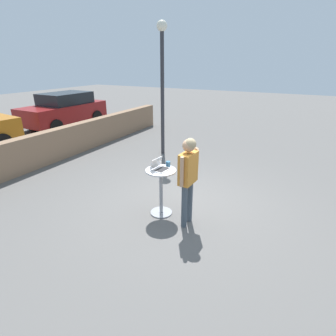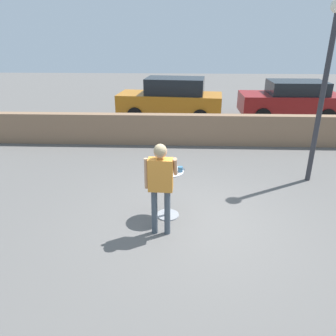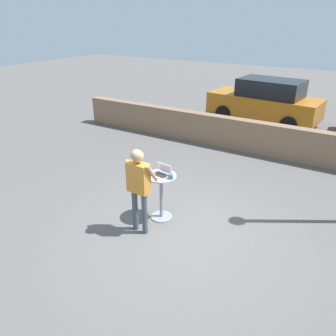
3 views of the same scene
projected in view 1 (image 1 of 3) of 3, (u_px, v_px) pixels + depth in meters
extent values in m
plane|color=#5B5956|center=(184.00, 205.00, 5.88)|extent=(50.00, 50.00, 0.00)
cube|color=#84664C|center=(35.00, 151.00, 7.83)|extent=(13.11, 0.35, 1.00)
cylinder|color=gray|center=(161.00, 212.00, 5.57)|extent=(0.46, 0.46, 0.03)
cylinder|color=gray|center=(161.00, 192.00, 5.38)|extent=(0.07, 0.07, 0.94)
cylinder|color=#B7B7BC|center=(161.00, 170.00, 5.20)|extent=(0.62, 0.62, 0.02)
cube|color=silver|center=(162.00, 170.00, 5.18)|extent=(0.36, 0.27, 0.02)
cube|color=black|center=(162.00, 169.00, 5.18)|extent=(0.32, 0.22, 0.00)
cube|color=silver|center=(156.00, 163.00, 5.22)|extent=(0.34, 0.11, 0.21)
cube|color=white|center=(156.00, 163.00, 5.21)|extent=(0.31, 0.09, 0.19)
cylinder|color=#336084|center=(168.00, 164.00, 5.36)|extent=(0.09, 0.09, 0.10)
torus|color=#336084|center=(169.00, 163.00, 5.41)|extent=(0.05, 0.01, 0.05)
cylinder|color=#424C56|center=(184.00, 206.00, 4.96)|extent=(0.11, 0.11, 0.89)
cylinder|color=#424C56|center=(190.00, 201.00, 5.14)|extent=(0.11, 0.11, 0.89)
cube|color=orange|center=(188.00, 168.00, 4.77)|extent=(0.44, 0.23, 0.59)
sphere|color=tan|center=(189.00, 146.00, 4.61)|extent=(0.23, 0.23, 0.23)
sphere|color=#9E8966|center=(190.00, 144.00, 4.58)|extent=(0.21, 0.21, 0.21)
cylinder|color=tan|center=(182.00, 172.00, 4.57)|extent=(0.07, 0.07, 0.56)
cylinder|color=tan|center=(190.00, 157.00, 4.96)|extent=(0.08, 0.33, 0.43)
cube|color=maroon|center=(64.00, 112.00, 12.77)|extent=(4.12, 1.84, 0.78)
cube|color=black|center=(65.00, 98.00, 12.69)|extent=(2.27, 1.61, 0.53)
cylinder|color=black|center=(56.00, 127.00, 11.49)|extent=(0.67, 0.23, 0.66)
cylinder|color=black|center=(31.00, 123.00, 12.25)|extent=(0.67, 0.23, 0.66)
cylinder|color=black|center=(96.00, 117.00, 13.56)|extent=(0.67, 0.23, 0.66)
cylinder|color=black|center=(73.00, 114.00, 14.32)|extent=(0.67, 0.23, 0.66)
cylinder|color=black|center=(2.00, 142.00, 9.35)|extent=(0.66, 0.29, 0.64)
cylinder|color=#2D2D33|center=(162.00, 97.00, 8.50)|extent=(0.12, 0.12, 3.83)
sphere|color=silver|center=(162.00, 26.00, 7.73)|extent=(0.32, 0.32, 0.32)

